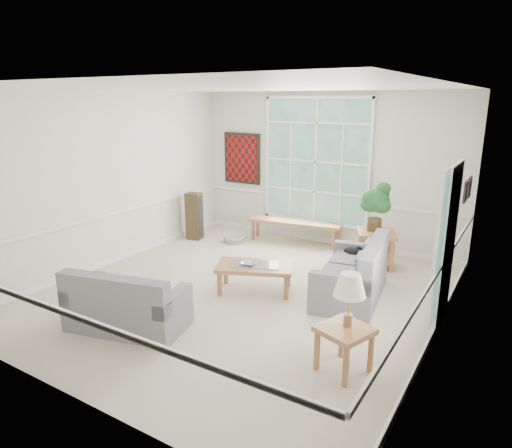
{
  "coord_description": "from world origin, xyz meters",
  "views": [
    {
      "loc": [
        3.52,
        -5.38,
        2.84
      ],
      "look_at": [
        0.1,
        0.2,
        1.05
      ],
      "focal_mm": 32.0,
      "sensor_mm": 36.0,
      "label": 1
    }
  ],
  "objects_px": {
    "loveseat_front": "(127,298)",
    "coffee_table": "(255,278)",
    "loveseat_right": "(351,269)",
    "end_table": "(376,249)",
    "side_table": "(344,349)"
  },
  "relations": [
    {
      "from": "coffee_table",
      "to": "end_table",
      "type": "height_order",
      "value": "end_table"
    },
    {
      "from": "coffee_table",
      "to": "loveseat_front",
      "type": "bearing_deg",
      "value": -137.1
    },
    {
      "from": "loveseat_front",
      "to": "side_table",
      "type": "distance_m",
      "value": 2.76
    },
    {
      "from": "loveseat_front",
      "to": "coffee_table",
      "type": "relative_size",
      "value": 1.29
    },
    {
      "from": "end_table",
      "to": "loveseat_front",
      "type": "bearing_deg",
      "value": -117.58
    },
    {
      "from": "loveseat_right",
      "to": "end_table",
      "type": "bearing_deg",
      "value": 84.58
    },
    {
      "from": "loveseat_front",
      "to": "end_table",
      "type": "distance_m",
      "value": 4.35
    },
    {
      "from": "coffee_table",
      "to": "end_table",
      "type": "xyz_separation_m",
      "value": [
        1.24,
        2.03,
        0.1
      ]
    },
    {
      "from": "side_table",
      "to": "end_table",
      "type": "bearing_deg",
      "value": 101.79
    },
    {
      "from": "coffee_table",
      "to": "side_table",
      "type": "xyz_separation_m",
      "value": [
        1.93,
        -1.31,
        0.04
      ]
    },
    {
      "from": "end_table",
      "to": "coffee_table",
      "type": "bearing_deg",
      "value": -121.29
    },
    {
      "from": "loveseat_front",
      "to": "loveseat_right",
      "type": "bearing_deg",
      "value": 34.92
    },
    {
      "from": "side_table",
      "to": "loveseat_front",
      "type": "bearing_deg",
      "value": -169.34
    },
    {
      "from": "loveseat_right",
      "to": "end_table",
      "type": "xyz_separation_m",
      "value": [
        -0.08,
        1.47,
        -0.12
      ]
    },
    {
      "from": "loveseat_right",
      "to": "coffee_table",
      "type": "xyz_separation_m",
      "value": [
        -1.32,
        -0.56,
        -0.23
      ]
    }
  ]
}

